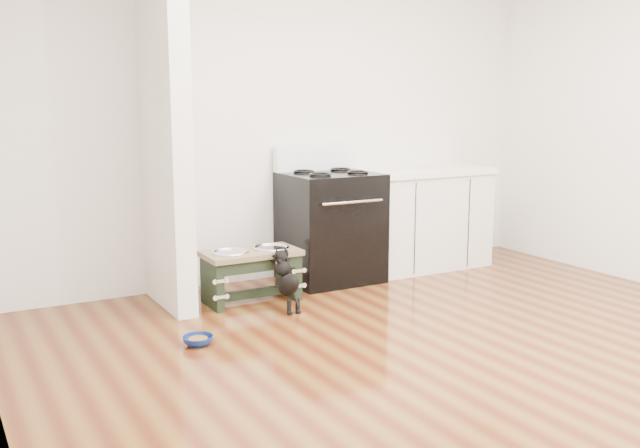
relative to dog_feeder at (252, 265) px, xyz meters
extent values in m
plane|color=#4B1E0D|center=(0.60, -1.89, -0.28)|extent=(5.00, 5.00, 0.00)
plane|color=silver|center=(0.60, 0.61, 1.07)|extent=(5.00, 0.00, 5.00)
cube|color=silver|center=(-0.57, 0.21, 1.07)|extent=(0.15, 0.80, 2.70)
cube|color=black|center=(0.85, 0.27, 0.18)|extent=(0.76, 0.65, 0.92)
cube|color=black|center=(0.85, -0.04, 0.12)|extent=(0.58, 0.02, 0.50)
cylinder|color=silver|center=(0.85, -0.08, 0.44)|extent=(0.56, 0.02, 0.02)
cube|color=white|center=(0.85, 0.54, 0.75)|extent=(0.76, 0.08, 0.22)
torus|color=black|center=(0.67, 0.13, 0.65)|extent=(0.18, 0.18, 0.02)
torus|color=black|center=(1.03, 0.13, 0.65)|extent=(0.18, 0.18, 0.02)
torus|color=black|center=(0.67, 0.41, 0.65)|extent=(0.18, 0.18, 0.02)
torus|color=black|center=(1.03, 0.41, 0.65)|extent=(0.18, 0.18, 0.02)
cube|color=silver|center=(1.83, 0.29, 0.15)|extent=(1.20, 0.60, 0.86)
cube|color=beige|center=(1.83, 0.29, 0.60)|extent=(1.24, 0.64, 0.05)
cube|color=black|center=(1.83, 0.03, -0.23)|extent=(1.20, 0.06, 0.10)
cube|color=black|center=(-0.32, 0.01, -0.10)|extent=(0.06, 0.35, 0.36)
cube|color=black|center=(0.32, 0.01, -0.10)|extent=(0.06, 0.35, 0.36)
cube|color=black|center=(0.00, -0.15, 0.03)|extent=(0.58, 0.03, 0.09)
cube|color=black|center=(0.00, 0.01, -0.22)|extent=(0.58, 0.06, 0.06)
cube|color=brown|center=(0.00, 0.01, 0.09)|extent=(0.73, 0.39, 0.04)
cylinder|color=silver|center=(-0.17, 0.01, 0.10)|extent=(0.25, 0.25, 0.04)
cylinder|color=silver|center=(0.17, 0.01, 0.10)|extent=(0.25, 0.25, 0.04)
torus|color=silver|center=(-0.17, 0.01, 0.12)|extent=(0.28, 0.28, 0.02)
torus|color=silver|center=(0.17, 0.01, 0.12)|extent=(0.28, 0.28, 0.02)
cylinder|color=black|center=(0.09, -0.44, -0.23)|extent=(0.03, 0.03, 0.11)
cylinder|color=black|center=(0.16, -0.44, -0.23)|extent=(0.03, 0.03, 0.11)
sphere|color=black|center=(0.09, -0.45, -0.27)|extent=(0.04, 0.04, 0.04)
sphere|color=black|center=(0.16, -0.45, -0.27)|extent=(0.04, 0.04, 0.04)
ellipsoid|color=black|center=(0.13, -0.37, -0.08)|extent=(0.13, 0.30, 0.26)
sphere|color=black|center=(0.13, -0.28, 0.02)|extent=(0.12, 0.12, 0.12)
sphere|color=black|center=(0.13, -0.24, 0.10)|extent=(0.10, 0.10, 0.10)
sphere|color=black|center=(0.10, -0.17, 0.10)|extent=(0.04, 0.04, 0.04)
sphere|color=black|center=(0.16, -0.17, 0.10)|extent=(0.04, 0.04, 0.04)
cylinder|color=black|center=(0.13, -0.49, -0.17)|extent=(0.02, 0.08, 0.10)
torus|color=#C63A65|center=(0.13, -0.26, 0.06)|extent=(0.10, 0.06, 0.09)
imported|color=navy|center=(-0.70, -0.74, -0.25)|extent=(0.25, 0.25, 0.06)
cylinder|color=#543B18|center=(-0.70, -0.74, -0.25)|extent=(0.12, 0.12, 0.02)
camera|label=1|loc=(-2.14, -4.86, 1.26)|focal=40.00mm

